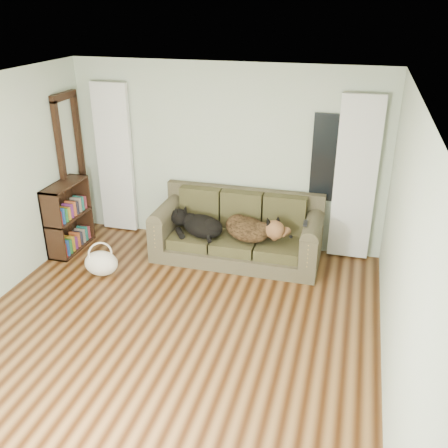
% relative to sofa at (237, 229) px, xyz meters
% --- Properties ---
extents(floor, '(5.00, 5.00, 0.00)m').
position_rel_sofa_xyz_m(floor, '(-0.30, -1.98, -0.45)').
color(floor, black).
rests_on(floor, ground).
extents(ceiling, '(5.00, 5.00, 0.00)m').
position_rel_sofa_xyz_m(ceiling, '(-0.30, -1.98, 2.15)').
color(ceiling, white).
rests_on(ceiling, ground).
extents(wall_back, '(4.50, 0.04, 2.60)m').
position_rel_sofa_xyz_m(wall_back, '(-0.30, 0.52, 0.85)').
color(wall_back, '#AEB9AA').
rests_on(wall_back, ground).
extents(wall_right, '(0.04, 5.00, 2.60)m').
position_rel_sofa_xyz_m(wall_right, '(1.95, -1.98, 0.85)').
color(wall_right, '#AEB9AA').
rests_on(wall_right, ground).
extents(curtain_left, '(0.55, 0.08, 2.25)m').
position_rel_sofa_xyz_m(curtain_left, '(-2.00, 0.44, 0.70)').
color(curtain_left, silver).
rests_on(curtain_left, ground).
extents(curtain_right, '(0.55, 0.08, 2.25)m').
position_rel_sofa_xyz_m(curtain_right, '(1.50, 0.44, 0.70)').
color(curtain_right, silver).
rests_on(curtain_right, ground).
extents(window_pane, '(0.50, 0.03, 1.20)m').
position_rel_sofa_xyz_m(window_pane, '(1.15, 0.50, 0.95)').
color(window_pane, black).
rests_on(window_pane, wall_back).
extents(door_casing, '(0.07, 0.60, 2.10)m').
position_rel_sofa_xyz_m(door_casing, '(-2.50, 0.07, 0.60)').
color(door_casing, black).
rests_on(door_casing, ground).
extents(sofa, '(2.29, 0.99, 0.94)m').
position_rel_sofa_xyz_m(sofa, '(0.00, 0.00, 0.00)').
color(sofa, '#383726').
rests_on(sofa, floor).
extents(dog_black_lab, '(0.80, 0.74, 0.28)m').
position_rel_sofa_xyz_m(dog_black_lab, '(-0.50, -0.11, 0.03)').
color(dog_black_lab, black).
rests_on(dog_black_lab, sofa).
extents(dog_shepherd, '(0.89, 0.83, 0.32)m').
position_rel_sofa_xyz_m(dog_shepherd, '(0.21, -0.07, 0.04)').
color(dog_shepherd, black).
rests_on(dog_shepherd, sofa).
extents(tv_remote, '(0.06, 0.17, 0.02)m').
position_rel_sofa_xyz_m(tv_remote, '(0.94, -0.19, 0.28)').
color(tv_remote, black).
rests_on(tv_remote, sofa).
extents(tote_bag, '(0.54, 0.47, 0.33)m').
position_rel_sofa_xyz_m(tote_bag, '(-1.61, -0.92, -0.29)').
color(tote_bag, beige).
rests_on(tote_bag, floor).
extents(bookshelf, '(0.38, 0.83, 1.01)m').
position_rel_sofa_xyz_m(bookshelf, '(-2.39, -0.36, 0.05)').
color(bookshelf, black).
rests_on(bookshelf, floor).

